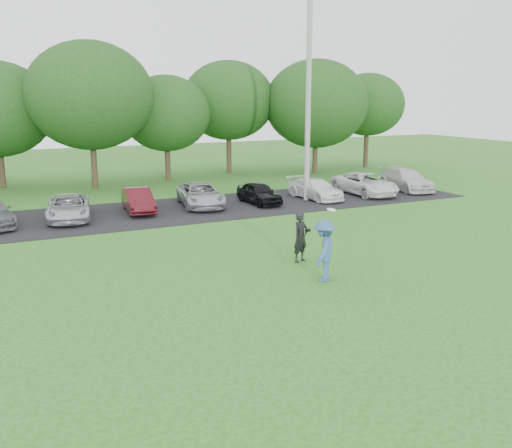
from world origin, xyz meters
The scene contains 7 objects.
ground centered at (0.00, 0.00, 0.00)m, with size 100.00×100.00×0.00m, color #21621C.
parking_lot centered at (0.00, 13.00, 0.01)m, with size 32.00×6.50×0.03m, color black.
utility_pole centered at (7.44, 12.62, 5.12)m, with size 0.28×0.28×10.23m, color #989793.
frisbee_player centered at (0.95, 0.75, 0.95)m, with size 1.37×1.35×2.24m.
camera_bystander centered at (1.33, 2.79, 0.87)m, with size 0.74×0.61×1.73m.
parked_cars centered at (0.88, 12.94, 0.61)m, with size 30.96×5.19×1.23m.
tree_row centered at (1.51, 22.76, 4.91)m, with size 42.39×9.85×8.64m.
Camera 1 is at (-8.17, -13.30, 5.56)m, focal length 40.00 mm.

